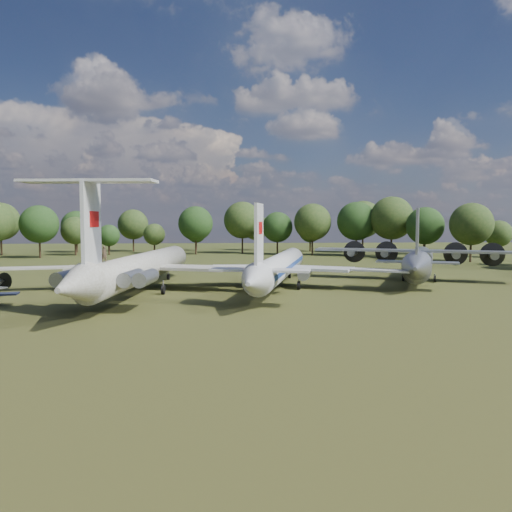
{
  "coord_description": "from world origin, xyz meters",
  "views": [
    {
      "loc": [
        6.72,
        -68.22,
        9.56
      ],
      "look_at": [
        11.43,
        -3.2,
        5.0
      ],
      "focal_mm": 35.0,
      "sensor_mm": 36.0,
      "label": 1
    }
  ],
  "objects_px": {
    "il62_airliner": "(144,273)",
    "person_on_il62": "(104,254)",
    "tu104_jet": "(280,271)",
    "an12_transport": "(419,266)"
  },
  "relations": [
    {
      "from": "an12_transport",
      "to": "tu104_jet",
      "type": "bearing_deg",
      "value": -139.65
    },
    {
      "from": "tu104_jet",
      "to": "an12_transport",
      "type": "bearing_deg",
      "value": 30.93
    },
    {
      "from": "person_on_il62",
      "to": "an12_transport",
      "type": "bearing_deg",
      "value": -160.2
    },
    {
      "from": "il62_airliner",
      "to": "tu104_jet",
      "type": "bearing_deg",
      "value": 15.04
    },
    {
      "from": "il62_airliner",
      "to": "person_on_il62",
      "type": "xyz_separation_m",
      "value": [
        -1.86,
        -14.72,
        3.48
      ]
    },
    {
      "from": "person_on_il62",
      "to": "tu104_jet",
      "type": "bearing_deg",
      "value": -148.95
    },
    {
      "from": "an12_transport",
      "to": "person_on_il62",
      "type": "bearing_deg",
      "value": -127.18
    },
    {
      "from": "an12_transport",
      "to": "person_on_il62",
      "type": "relative_size",
      "value": 22.64
    },
    {
      "from": "tu104_jet",
      "to": "an12_transport",
      "type": "relative_size",
      "value": 1.3
    },
    {
      "from": "tu104_jet",
      "to": "person_on_il62",
      "type": "relative_size",
      "value": 29.32
    }
  ]
}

